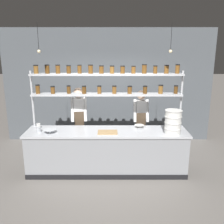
{
  "coord_description": "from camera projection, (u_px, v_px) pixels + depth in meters",
  "views": [
    {
      "loc": [
        0.11,
        -4.94,
        2.62
      ],
      "look_at": [
        0.13,
        0.2,
        1.28
      ],
      "focal_mm": 40.0,
      "sensor_mm": 36.0,
      "label": 1
    }
  ],
  "objects": [
    {
      "name": "pendant_light_row",
      "position": [
        104.0,
        50.0,
        4.8
      ],
      "size": [
        2.61,
        0.07,
        0.57
      ],
      "color": "black"
    },
    {
      "name": "container_stack",
      "position": [
        172.0,
        122.0,
        4.98
      ],
      "size": [
        0.34,
        0.34,
        0.49
      ],
      "color": "white",
      "rests_on": "prep_counter"
    },
    {
      "name": "serving_cup_front",
      "position": [
        37.0,
        126.0,
        5.36
      ],
      "size": [
        0.08,
        0.08,
        0.11
      ],
      "color": "silver",
      "rests_on": "prep_counter"
    },
    {
      "name": "prep_counter",
      "position": [
        106.0,
        151.0,
        5.33
      ],
      "size": [
        3.37,
        0.76,
        0.92
      ],
      "color": "gray",
      "rests_on": "ground_plane"
    },
    {
      "name": "back_wall",
      "position": [
        107.0,
        86.0,
        6.96
      ],
      "size": [
        5.77,
        0.12,
        3.12
      ],
      "primitive_type": "cube",
      "color": "#4C5156",
      "rests_on": "ground_plane"
    },
    {
      "name": "chef_center",
      "position": [
        140.0,
        120.0,
        5.91
      ],
      "size": [
        0.36,
        0.29,
        1.65
      ],
      "rotation": [
        0.0,
        0.0,
        -0.0
      ],
      "color": "black",
      "rests_on": "ground_plane"
    },
    {
      "name": "cutting_board",
      "position": [
        107.0,
        132.0,
        5.1
      ],
      "size": [
        0.4,
        0.26,
        0.02
      ],
      "color": "#A88456",
      "rests_on": "prep_counter"
    },
    {
      "name": "serving_cup_by_board",
      "position": [
        38.0,
        130.0,
        5.13
      ],
      "size": [
        0.09,
        0.09,
        0.1
      ],
      "color": "#B2B7BC",
      "rests_on": "prep_counter"
    },
    {
      "name": "spice_shelf_unit",
      "position": [
        106.0,
        85.0,
        5.3
      ],
      "size": [
        3.26,
        0.28,
        2.27
      ],
      "color": "#B7BABF",
      "rests_on": "ground_plane"
    },
    {
      "name": "chef_left",
      "position": [
        78.0,
        119.0,
        5.78
      ],
      "size": [
        0.39,
        0.32,
        1.73
      ],
      "rotation": [
        0.0,
        0.0,
        0.12
      ],
      "color": "black",
      "rests_on": "ground_plane"
    },
    {
      "name": "prep_bowl_center_front",
      "position": [
        49.0,
        131.0,
        5.08
      ],
      "size": [
        0.26,
        0.26,
        0.07
      ],
      "color": "silver",
      "rests_on": "prep_counter"
    },
    {
      "name": "ground_plane",
      "position": [
        106.0,
        171.0,
        5.45
      ],
      "size": [
        40.0,
        40.0,
        0.0
      ],
      "primitive_type": "plane",
      "color": "slate"
    },
    {
      "name": "prep_bowl_near_left",
      "position": [
        138.0,
        126.0,
        5.43
      ],
      "size": [
        0.21,
        0.21,
        0.06
      ],
      "color": "silver",
      "rests_on": "prep_counter"
    }
  ]
}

